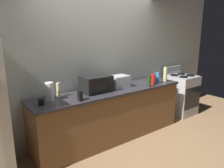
{
  "coord_description": "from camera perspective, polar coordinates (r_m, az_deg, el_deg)",
  "views": [
    {
      "loc": [
        -2.14,
        -2.43,
        1.86
      ],
      "look_at": [
        0.0,
        0.4,
        1.0
      ],
      "focal_mm": 34.33,
      "sensor_mm": 36.0,
      "label": 1
    }
  ],
  "objects": [
    {
      "name": "stove_range",
      "position": [
        5.2,
        17.87,
        -2.63
      ],
      "size": [
        0.6,
        0.61,
        1.08
      ],
      "color": "#B7BABF",
      "rests_on": "ground_plane"
    },
    {
      "name": "ground_plane",
      "position": [
        3.73,
        3.86,
        -16.29
      ],
      "size": [
        8.0,
        8.0,
        0.0
      ],
      "primitive_type": "plane",
      "color": "#93704C"
    },
    {
      "name": "bottle_hand_soap",
      "position": [
        3.33,
        -14.1,
        -1.57
      ],
      "size": [
        0.06,
        0.06,
        0.22
      ],
      "primitive_type": "cylinder",
      "color": "beige",
      "rests_on": "counter_run"
    },
    {
      "name": "counter_run",
      "position": [
        3.81,
        0.0,
        -8.03
      ],
      "size": [
        2.84,
        0.64,
        0.9
      ],
      "color": "brown",
      "rests_on": "ground_plane"
    },
    {
      "name": "mug_black",
      "position": [
        3.04,
        -18.32,
        -4.56
      ],
      "size": [
        0.08,
        0.08,
        0.1
      ],
      "primitive_type": "cylinder",
      "color": "black",
      "rests_on": "counter_run"
    },
    {
      "name": "bottle_vinegar",
      "position": [
        4.38,
        14.01,
        2.53
      ],
      "size": [
        0.07,
        0.07,
        0.29
      ],
      "primitive_type": "cylinder",
      "color": "beige",
      "rests_on": "counter_run"
    },
    {
      "name": "back_wall",
      "position": [
        3.91,
        -3.65,
        6.12
      ],
      "size": [
        6.4,
        0.1,
        2.7
      ],
      "primitive_type": "cube",
      "color": "#9EA399",
      "rests_on": "ground_plane"
    },
    {
      "name": "bottle_hot_sauce",
      "position": [
        4.11,
        10.97,
        1.28
      ],
      "size": [
        0.08,
        0.08,
        0.19
      ],
      "primitive_type": "cylinder",
      "color": "red",
      "rests_on": "counter_run"
    },
    {
      "name": "cordless_phone",
      "position": [
        3.11,
        -8.5,
        -3.05
      ],
      "size": [
        0.07,
        0.12,
        0.15
      ],
      "primitive_type": "cube",
      "rotation": [
        0.0,
        0.0,
        -0.19
      ],
      "color": "black",
      "rests_on": "counter_run"
    },
    {
      "name": "bottle_spray_cleaner",
      "position": [
        4.21,
        12.02,
        1.58
      ],
      "size": [
        0.07,
        0.07,
        0.2
      ],
      "primitive_type": "cylinder",
      "color": "#338CE5",
      "rests_on": "counter_run"
    },
    {
      "name": "bottle_wine",
      "position": [
        3.91,
        9.9,
        0.76
      ],
      "size": [
        0.06,
        0.06,
        0.2
      ],
      "primitive_type": "cylinder",
      "color": "#1E3F19",
      "rests_on": "counter_run"
    },
    {
      "name": "microwave",
      "position": [
        3.51,
        -4.28,
        0.02
      ],
      "size": [
        0.48,
        0.35,
        0.27
      ],
      "color": "black",
      "rests_on": "counter_run"
    },
    {
      "name": "paper_towel_roll",
      "position": [
        3.18,
        -16.3,
        -1.99
      ],
      "size": [
        0.12,
        0.12,
        0.27
      ],
      "primitive_type": "cylinder",
      "color": "white",
      "rests_on": "counter_run"
    },
    {
      "name": "toaster_oven",
      "position": [
        3.81,
        1.83,
        0.67
      ],
      "size": [
        0.34,
        0.26,
        0.21
      ],
      "primitive_type": "cube",
      "color": "#B7BABF",
      "rests_on": "counter_run"
    }
  ]
}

